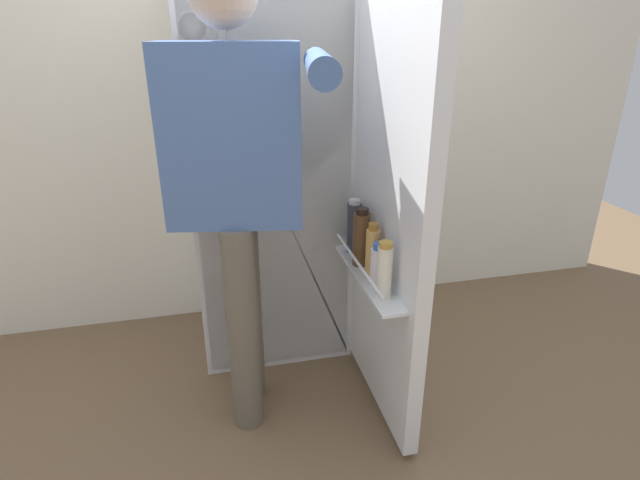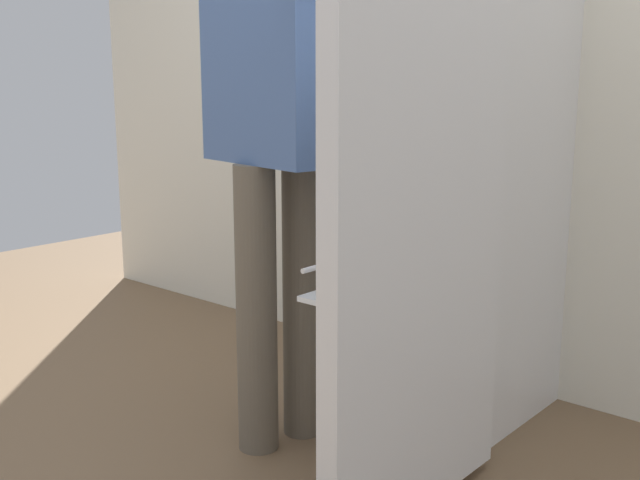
# 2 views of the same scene
# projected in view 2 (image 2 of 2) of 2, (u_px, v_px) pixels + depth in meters

# --- Properties ---
(ground_plane) EXTENTS (6.69, 6.69, 0.00)m
(ground_plane) POSITION_uv_depth(u_px,v_px,m) (325.00, 455.00, 2.26)
(ground_plane) COLOR brown
(kitchen_wall) EXTENTS (4.40, 0.10, 2.68)m
(kitchen_wall) POSITION_uv_depth(u_px,v_px,m) (492.00, 5.00, 2.64)
(kitchen_wall) COLOR silver
(kitchen_wall) RESTS_ON ground_plane
(refrigerator) EXTENTS (0.75, 1.28, 1.74)m
(refrigerator) POSITION_uv_depth(u_px,v_px,m) (433.00, 151.00, 2.42)
(refrigerator) COLOR white
(refrigerator) RESTS_ON ground_plane
(person) EXTENTS (0.58, 0.84, 1.71)m
(person) POSITION_uv_depth(u_px,v_px,m) (280.00, 97.00, 2.15)
(person) COLOR #665B4C
(person) RESTS_ON ground_plane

